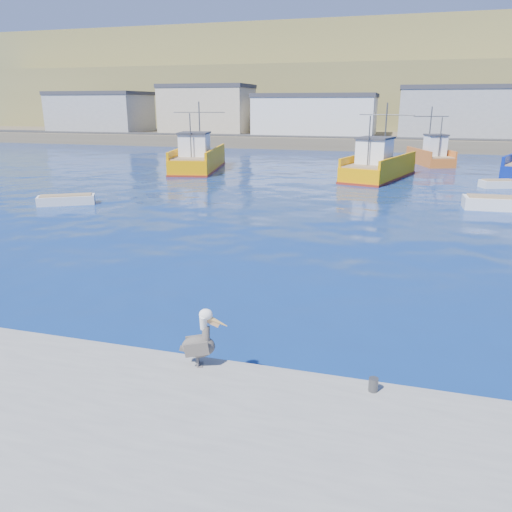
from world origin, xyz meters
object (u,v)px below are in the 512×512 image
at_px(trawler_yellow_a, 198,159).
at_px(skiff_mid, 503,204).
at_px(trawler_yellow_b, 378,167).
at_px(skiff_extra, 504,184).
at_px(boat_orange, 431,155).
at_px(pelican, 200,342).
at_px(skiff_left, 66,201).

bearing_deg(trawler_yellow_a, skiff_mid, -26.58).
distance_m(trawler_yellow_b, skiff_mid, 14.08).
bearing_deg(skiff_mid, skiff_extra, 80.31).
bearing_deg(boat_orange, skiff_mid, -82.32).
relative_size(trawler_yellow_a, boat_orange, 1.51).
relative_size(boat_orange, skiff_mid, 1.66).
xyz_separation_m(trawler_yellow_a, pelican, (14.99, -36.35, 0.06)).
bearing_deg(skiff_mid, skiff_left, -167.50).
bearing_deg(trawler_yellow_a, pelican, -67.59).
bearing_deg(skiff_left, skiff_mid, 12.50).
bearing_deg(pelican, boat_orange, 81.39).
bearing_deg(skiff_extra, trawler_yellow_a, 172.59).
bearing_deg(trawler_yellow_b, pelican, -93.65).
relative_size(trawler_yellow_a, trawler_yellow_b, 1.07).
height_order(trawler_yellow_b, skiff_extra, trawler_yellow_b).
height_order(trawler_yellow_a, boat_orange, trawler_yellow_a).
xyz_separation_m(trawler_yellow_a, skiff_mid, (25.32, -12.67, -0.71)).
distance_m(boat_orange, skiff_left, 37.83).
relative_size(skiff_left, skiff_extra, 0.98).
distance_m(skiff_left, skiff_extra, 32.18).
xyz_separation_m(skiff_left, pelican, (16.51, -17.74, 0.85)).
bearing_deg(trawler_yellow_b, trawler_yellow_a, 176.17).
height_order(skiff_mid, skiff_extra, skiff_mid).
relative_size(skiff_left, skiff_mid, 0.79).
height_order(trawler_yellow_a, trawler_yellow_b, trawler_yellow_a).
bearing_deg(skiff_left, pelican, -47.05).
height_order(trawler_yellow_a, skiff_mid, trawler_yellow_a).
distance_m(trawler_yellow_a, boat_orange, 24.67).
relative_size(boat_orange, skiff_extra, 2.07).
relative_size(trawler_yellow_a, skiff_mid, 2.50).
bearing_deg(pelican, trawler_yellow_b, 86.35).
height_order(skiff_extra, pelican, pelican).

